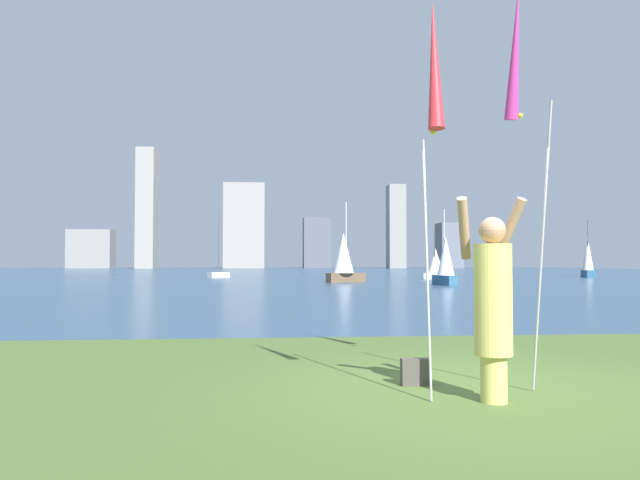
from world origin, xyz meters
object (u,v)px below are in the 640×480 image
Objects in this scene: sailboat_5 at (445,261)px; sailboat_4 at (435,265)px; sailboat_0 at (344,257)px; sailboat_7 at (588,258)px; kite_flag_right at (516,60)px; bag at (416,372)px; person at (493,300)px; kite_flag_left at (434,73)px; sailboat_3 at (219,274)px.

sailboat_4 is at bearing 76.99° from sailboat_5.
sailboat_7 is (21.85, 10.08, -0.01)m from sailboat_0.
bag is (-1.15, 0.08, -3.49)m from kite_flag_right.
sailboat_7 is at bearing 60.15° from person.
kite_flag_right is at bearing 52.67° from person.
sailboat_0 is at bearing -141.18° from sailboat_4.
kite_flag_left is at bearing -92.46° from bag.
sailboat_0 is (2.85, 33.10, 0.61)m from person.
sailboat_4 reaches higher than bag.
sailboat_7 is (16.71, 15.08, 0.22)m from sailboat_5.
kite_flag_right is (1.20, 0.88, 0.45)m from kite_flag_left.
kite_flag_right is 48.81m from sailboat_7.
sailboat_5 is (8.59, 28.19, -1.82)m from kite_flag_left.
sailboat_7 is at bearing 59.17° from bag.
sailboat_0 reaches higher than sailboat_5.
person is 0.45× the size of kite_flag_right.
sailboat_5 is at bearing 72.58° from bag.
person is at bearing -119.78° from sailboat_7.
sailboat_3 reaches higher than kite_flag_right.
sailboat_3 reaches higher than sailboat_7.
sailboat_3 is 30.70m from sailboat_7.
sailboat_4 is (7.73, 6.22, -0.53)m from sailboat_0.
sailboat_3 is at bearing 129.73° from sailboat_5.
sailboat_5 is at bearing -103.01° from sailboat_4.
person is 2.83m from kite_flag_right.
bag is at bearing 87.54° from kite_flag_left.
sailboat_0 is at bearing -53.22° from sailboat_3.
sailboat_7 is (25.30, 43.27, -1.60)m from kite_flag_left.
sailboat_4 is at bearing 75.47° from kite_flag_right.
sailboat_3 is at bearing 161.50° from sailboat_4.
kite_flag_right reaches higher than person.
kite_flag_left is at bearing -143.50° from kite_flag_right.
sailboat_0 reaches higher than sailboat_7.
kite_flag_left reaches higher than bag.
sailboat_5 is (8.54, 27.23, 1.22)m from bag.
bag is at bearing -83.04° from sailboat_3.
kite_flag_left is at bearing -105.83° from sailboat_4.
sailboat_7 reaches higher than bag.
sailboat_5 is (-2.59, -11.22, 0.30)m from sailboat_4.
person is at bearing -105.06° from sailboat_4.
person reaches higher than bag.
kite_flag_right is 44.65m from sailboat_3.
sailboat_5 reaches higher than sailboat_4.
bag is 28.57m from sailboat_5.
person is 49.74m from sailboat_7.
person is 6.28× the size of bag.
bag is 0.07× the size of sailboat_7.
sailboat_5 reaches higher than kite_flag_left.
sailboat_3 is at bearing 126.78° from sailboat_0.
kite_flag_left is (-0.60, -0.10, 2.19)m from person.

